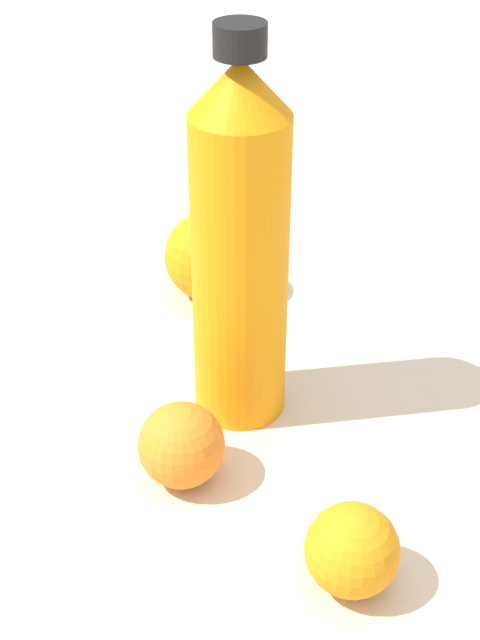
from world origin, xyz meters
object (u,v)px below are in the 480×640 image
water_bottle (240,246)px  orange_2 (352,550)px  orange_0 (209,256)px  orange_1 (181,445)px

water_bottle → orange_2: bearing=-29.2°
water_bottle → orange_2: water_bottle is taller
water_bottle → orange_0: size_ratio=3.66×
orange_0 → water_bottle: bearing=93.7°
orange_0 → orange_2: size_ratio=1.38×
orange_1 → orange_2: (-0.10, 0.11, -0.00)m
orange_2 → orange_0: bearing=-80.4°
orange_0 → orange_1: orange_0 is taller
water_bottle → orange_0: (0.01, -0.17, -0.10)m
water_bottle → orange_0: water_bottle is taller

